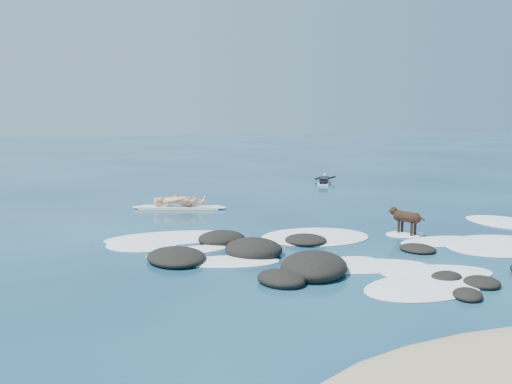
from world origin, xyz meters
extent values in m
plane|color=#0A2642|center=(0.00, 0.00, 0.00)|extent=(160.00, 160.00, 0.00)
ellipsoid|color=black|center=(0.78, -3.91, 0.06)|extent=(0.87, 0.91, 0.24)
ellipsoid|color=black|center=(0.34, -3.37, 0.05)|extent=(0.90, 0.85, 0.21)
ellipsoid|color=black|center=(0.05, -4.51, 0.06)|extent=(0.80, 0.87, 0.22)
ellipsoid|color=black|center=(-3.00, -0.41, 0.13)|extent=(1.87, 1.91, 0.53)
ellipsoid|color=black|center=(-4.87, -0.53, 0.09)|extent=(1.54, 1.86, 0.37)
ellipsoid|color=black|center=(1.04, -1.00, 0.05)|extent=(1.05, 1.14, 0.21)
ellipsoid|color=black|center=(-3.50, 1.03, 0.11)|extent=(1.30, 1.15, 0.44)
ellipsoid|color=black|center=(-2.14, -2.26, 0.14)|extent=(2.08, 2.28, 0.58)
ellipsoid|color=black|center=(-3.03, -2.79, 0.09)|extent=(1.24, 1.36, 0.34)
ellipsoid|color=black|center=(-1.36, 0.51, 0.07)|extent=(1.33, 1.37, 0.29)
ellipsoid|color=white|center=(3.32, -1.03, 0.01)|extent=(3.59, 3.22, 0.12)
ellipsoid|color=white|center=(-0.37, -3.72, 0.01)|extent=(3.08, 2.30, 0.12)
ellipsoid|color=white|center=(5.51, 1.45, 0.01)|extent=(2.31, 2.65, 0.12)
ellipsoid|color=white|center=(-5.57, 1.26, 0.01)|extent=(2.24, 2.06, 0.12)
ellipsoid|color=white|center=(-0.87, 1.13, 0.01)|extent=(3.10, 2.46, 0.12)
ellipsoid|color=white|center=(-4.66, 1.94, 0.01)|extent=(3.77, 1.81, 0.12)
ellipsoid|color=white|center=(5.58, 1.84, 0.01)|extent=(2.42, 2.73, 0.12)
ellipsoid|color=white|center=(-3.67, -0.92, 0.01)|extent=(2.42, 1.41, 0.12)
ellipsoid|color=white|center=(2.11, -0.25, 0.01)|extent=(2.40, 1.39, 0.12)
ellipsoid|color=white|center=(-1.00, -2.01, 0.01)|extent=(3.33, 1.69, 0.12)
ellipsoid|color=white|center=(-1.23, -1.81, 0.01)|extent=(2.22, 1.80, 0.12)
ellipsoid|color=white|center=(-4.45, 0.32, 0.01)|extent=(2.42, 1.47, 0.12)
ellipsoid|color=white|center=(0.40, -2.91, 0.01)|extent=(2.60, 1.58, 0.12)
ellipsoid|color=white|center=(1.66, 0.76, 0.01)|extent=(1.10, 0.90, 0.12)
cube|color=#FFF1CB|center=(-3.95, 6.70, 0.05)|extent=(2.88, 1.34, 0.09)
ellipsoid|color=#FFF1CB|center=(-2.59, 6.31, 0.05)|extent=(0.63, 0.46, 0.10)
ellipsoid|color=#FFF1CB|center=(-5.31, 7.09, 0.05)|extent=(0.63, 0.46, 0.10)
imported|color=tan|center=(-3.95, 6.70, 1.02)|extent=(0.61, 0.76, 1.84)
cube|color=white|center=(3.71, 12.40, 0.05)|extent=(1.33, 2.16, 0.08)
ellipsoid|color=white|center=(4.15, 13.38, 0.05)|extent=(0.43, 0.53, 0.08)
cube|color=black|center=(3.71, 12.40, 0.20)|extent=(0.90, 1.36, 0.21)
sphere|color=tan|center=(4.03, 13.10, 0.31)|extent=(0.30, 0.30, 0.22)
cylinder|color=black|center=(3.84, 13.34, 0.19)|extent=(0.54, 0.10, 0.24)
cylinder|color=black|center=(4.34, 13.12, 0.19)|extent=(0.43, 0.45, 0.24)
cube|color=black|center=(3.41, 11.73, 0.16)|extent=(0.52, 0.63, 0.14)
cylinder|color=black|center=(1.66, 0.66, 0.53)|extent=(0.54, 0.69, 0.30)
sphere|color=black|center=(1.54, 0.91, 0.53)|extent=(0.42, 0.42, 0.32)
sphere|color=black|center=(1.77, 0.40, 0.53)|extent=(0.38, 0.38, 0.29)
sphere|color=black|center=(1.46, 1.08, 0.64)|extent=(0.30, 0.30, 0.23)
cone|color=black|center=(1.41, 1.20, 0.62)|extent=(0.17, 0.18, 0.12)
cone|color=black|center=(1.41, 1.04, 0.73)|extent=(0.13, 0.11, 0.11)
cone|color=black|center=(1.52, 1.09, 0.73)|extent=(0.13, 0.11, 0.11)
cylinder|color=black|center=(1.49, 0.82, 0.20)|extent=(0.10, 0.10, 0.41)
cylinder|color=black|center=(1.64, 0.89, 0.20)|extent=(0.10, 0.10, 0.41)
cylinder|color=black|center=(1.67, 0.43, 0.20)|extent=(0.10, 0.10, 0.41)
cylinder|color=black|center=(1.82, 0.49, 0.20)|extent=(0.10, 0.10, 0.41)
cylinder|color=black|center=(1.83, 0.27, 0.58)|extent=(0.17, 0.29, 0.18)
camera|label=1|loc=(-6.23, -13.37, 3.37)|focal=40.00mm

